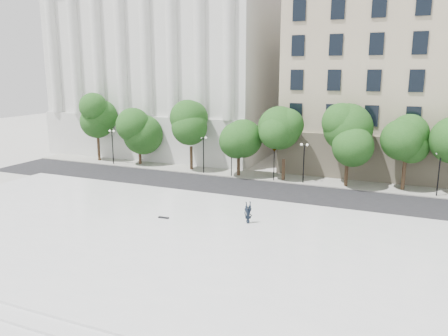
% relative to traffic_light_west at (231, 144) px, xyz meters
% --- Properties ---
extents(ground, '(160.00, 160.00, 0.00)m').
position_rel_traffic_light_west_xyz_m(ground, '(2.19, -22.30, -3.78)').
color(ground, '#B7B5AD').
rests_on(ground, ground).
extents(plaza, '(44.00, 22.00, 0.45)m').
position_rel_traffic_light_west_xyz_m(plaza, '(2.19, -19.30, -3.55)').
color(plaza, silver).
rests_on(plaza, ground).
extents(street, '(60.00, 8.00, 0.02)m').
position_rel_traffic_light_west_xyz_m(street, '(2.19, -4.30, -3.77)').
color(street, black).
rests_on(street, ground).
extents(far_sidewalk, '(60.00, 4.00, 0.12)m').
position_rel_traffic_light_west_xyz_m(far_sidewalk, '(2.19, 1.70, -3.72)').
color(far_sidewalk, '#9A978E').
rests_on(far_sidewalk, ground).
extents(building_west, '(31.50, 27.65, 25.60)m').
position_rel_traffic_light_west_xyz_m(building_west, '(-14.81, 16.27, 9.11)').
color(building_west, silver).
rests_on(building_west, ground).
extents(traffic_light_west, '(0.63, 1.97, 4.28)m').
position_rel_traffic_light_west_xyz_m(traffic_light_west, '(0.00, 0.00, 0.00)').
color(traffic_light_west, black).
rests_on(traffic_light_west, ground).
extents(traffic_light_east, '(0.89, 1.92, 4.26)m').
position_rel_traffic_light_west_xyz_m(traffic_light_east, '(4.93, 0.00, -0.02)').
color(traffic_light_east, black).
rests_on(traffic_light_east, ground).
extents(person_lying, '(1.49, 1.71, 0.46)m').
position_rel_traffic_light_west_xyz_m(person_lying, '(7.36, -14.72, -3.10)').
color(person_lying, black).
rests_on(person_lying, plaza).
extents(skateboard, '(0.88, 0.28, 0.09)m').
position_rel_traffic_light_west_xyz_m(skateboard, '(0.92, -16.25, -3.28)').
color(skateboard, black).
rests_on(skateboard, plaza).
extents(plaza_steps, '(44.00, 3.00, 0.30)m').
position_rel_traffic_light_west_xyz_m(plaza_steps, '(2.19, -31.20, -3.66)').
color(plaza_steps, silver).
rests_on(plaza_steps, ground).
extents(street_trees, '(45.57, 5.42, 7.64)m').
position_rel_traffic_light_west_xyz_m(street_trees, '(1.78, 1.18, 1.19)').
color(street_trees, '#382619').
rests_on(street_trees, ground).
extents(lamp_posts, '(38.03, 0.28, 4.46)m').
position_rel_traffic_light_west_xyz_m(lamp_posts, '(2.15, 0.30, -0.77)').
color(lamp_posts, black).
rests_on(lamp_posts, ground).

